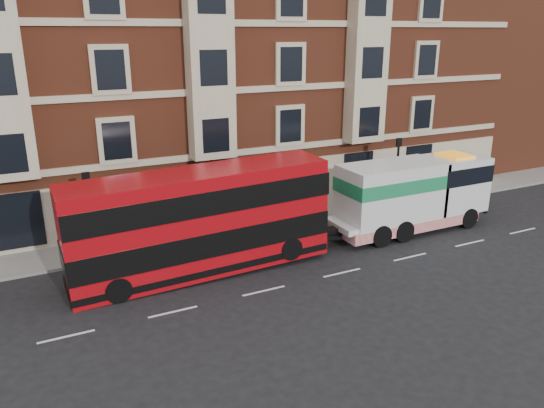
% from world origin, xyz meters
% --- Properties ---
extents(ground, '(120.00, 120.00, 0.00)m').
position_xyz_m(ground, '(0.00, 0.00, 0.00)').
color(ground, black).
rests_on(ground, ground).
extents(sidewalk, '(90.00, 3.00, 0.15)m').
position_xyz_m(sidewalk, '(0.00, 7.50, 0.07)').
color(sidewalk, slate).
rests_on(sidewalk, ground).
extents(victorian_terrace, '(45.00, 12.00, 20.40)m').
position_xyz_m(victorian_terrace, '(0.50, 15.00, 10.07)').
color(victorian_terrace, brown).
rests_on(victorian_terrace, ground).
extents(filler_east, '(18.00, 10.00, 19.00)m').
position_xyz_m(filler_east, '(32.00, 14.00, 9.43)').
color(filler_east, brown).
rests_on(filler_east, ground).
extents(lamp_post_west, '(0.35, 0.15, 4.35)m').
position_xyz_m(lamp_post_west, '(-6.00, 6.20, 2.68)').
color(lamp_post_west, black).
rests_on(lamp_post_west, sidewalk).
extents(lamp_post_east, '(0.35, 0.15, 4.35)m').
position_xyz_m(lamp_post_east, '(12.00, 6.20, 2.68)').
color(lamp_post_east, black).
rests_on(lamp_post_east, sidewalk).
extents(double_decker_bus, '(11.83, 2.72, 4.79)m').
position_xyz_m(double_decker_bus, '(-1.73, 2.98, 2.54)').
color(double_decker_bus, '#AA0910').
rests_on(double_decker_bus, ground).
extents(tow_truck, '(9.48, 2.80, 3.95)m').
position_xyz_m(tow_truck, '(10.33, 2.98, 2.09)').
color(tow_truck, silver).
rests_on(tow_truck, ground).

